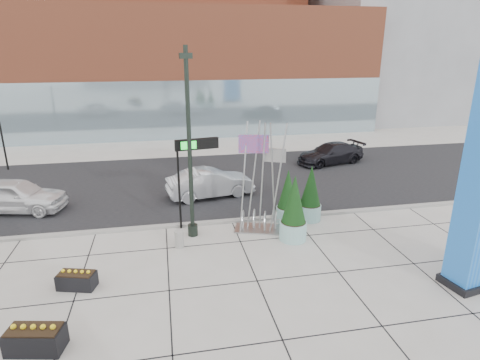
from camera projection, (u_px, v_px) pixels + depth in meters
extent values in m
plane|color=#9E9991|center=(224.00, 269.00, 14.57)|extent=(160.00, 160.00, 0.00)
cube|color=black|center=(198.00, 182.00, 23.88)|extent=(80.00, 12.00, 0.02)
cube|color=gray|center=(210.00, 223.00, 18.27)|extent=(80.00, 0.30, 0.12)
cube|color=#A94F31|center=(190.00, 71.00, 38.15)|extent=(34.00, 10.00, 11.00)
cube|color=#8CA5B2|center=(195.00, 110.00, 34.63)|extent=(34.00, 0.60, 5.00)
cube|color=slate|center=(402.00, 35.00, 46.28)|extent=(20.00, 18.00, 18.00)
cube|color=black|center=(479.00, 278.00, 13.79)|extent=(2.85, 1.65, 0.25)
cylinder|color=black|center=(189.00, 147.00, 15.97)|extent=(0.17, 0.17, 7.75)
cylinder|color=black|center=(193.00, 230.00, 17.12)|extent=(0.43, 0.43, 0.48)
cube|color=black|center=(186.00, 56.00, 14.87)|extent=(0.50, 0.27, 0.21)
cube|color=#A8AAAD|center=(259.00, 229.00, 17.73)|extent=(2.34, 1.65, 0.06)
cylinder|color=#A8AAAD|center=(245.00, 180.00, 16.67)|extent=(0.08, 0.08, 4.83)
cylinder|color=#A8AAAD|center=(253.00, 177.00, 17.06)|extent=(0.08, 0.08, 4.83)
cylinder|color=#A8AAAD|center=(263.00, 178.00, 16.90)|extent=(0.08, 0.08, 4.83)
cylinder|color=#A8AAAD|center=(271.00, 175.00, 17.25)|extent=(0.08, 0.08, 4.83)
cylinder|color=#A8AAAD|center=(279.00, 178.00, 16.89)|extent=(0.08, 0.08, 4.83)
torus|color=#A8AAAD|center=(244.00, 222.00, 17.37)|extent=(0.33, 0.86, 0.88)
torus|color=#A8AAAD|center=(253.00, 219.00, 17.64)|extent=(0.33, 0.86, 0.88)
torus|color=#A8AAAD|center=(265.00, 220.00, 17.55)|extent=(0.33, 0.86, 0.88)
torus|color=#A8AAAD|center=(275.00, 218.00, 17.81)|extent=(0.33, 0.86, 0.88)
cube|color=red|center=(254.00, 145.00, 16.47)|extent=(1.24, 0.33, 0.77)
cube|color=#A8AAAD|center=(273.00, 154.00, 16.87)|extent=(0.91, 0.42, 0.58)
cylinder|color=gray|center=(179.00, 239.00, 16.04)|extent=(0.37, 0.37, 0.71)
cylinder|color=black|center=(179.00, 186.00, 17.24)|extent=(0.09, 0.09, 3.96)
cube|color=black|center=(197.00, 145.00, 16.83)|extent=(1.89, 0.46, 0.47)
cube|color=#19D833|center=(189.00, 146.00, 16.66)|extent=(0.65, 0.12, 0.33)
cylinder|color=#8EBFBC|center=(309.00, 212.00, 18.65)|extent=(1.05, 1.05, 0.73)
cylinder|color=black|center=(310.00, 205.00, 18.53)|extent=(0.97, 0.97, 0.06)
cone|color=black|center=(311.00, 186.00, 18.23)|extent=(0.94, 0.94, 1.89)
cylinder|color=#8EBFBC|center=(293.00, 231.00, 16.71)|extent=(1.13, 1.13, 0.79)
cylinder|color=black|center=(293.00, 222.00, 16.58)|extent=(1.04, 1.04, 0.07)
cone|color=black|center=(294.00, 199.00, 16.26)|extent=(1.01, 1.01, 2.03)
cylinder|color=#8EBFBC|center=(287.00, 214.00, 18.45)|extent=(1.00, 1.00, 0.70)
cylinder|color=black|center=(287.00, 207.00, 18.34)|extent=(0.92, 0.92, 0.06)
cone|color=black|center=(288.00, 189.00, 18.06)|extent=(0.90, 0.90, 1.80)
cube|color=black|center=(77.00, 281.00, 13.37)|extent=(1.34, 0.92, 0.52)
cube|color=black|center=(76.00, 273.00, 13.29)|extent=(1.23, 0.81, 0.05)
cube|color=black|center=(36.00, 340.00, 10.59)|extent=(1.57, 1.01, 0.62)
cube|color=black|center=(34.00, 329.00, 10.49)|extent=(1.45, 0.88, 0.06)
imported|color=white|center=(16.00, 196.00, 19.46)|extent=(5.03, 2.92, 1.61)
imported|color=#ADAEB5|center=(210.00, 183.00, 21.40)|extent=(4.80, 2.39, 1.51)
imported|color=black|center=(330.00, 154.00, 27.56)|extent=(5.13, 3.08, 1.39)
cylinder|color=black|center=(4.00, 146.00, 25.83)|extent=(0.12, 0.12, 3.20)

